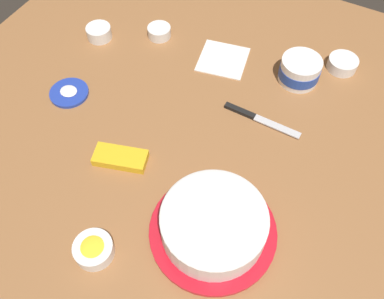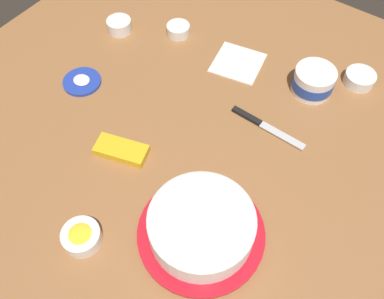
{
  "view_description": "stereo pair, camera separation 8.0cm",
  "coord_description": "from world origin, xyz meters",
  "px_view_note": "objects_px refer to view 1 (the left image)",
  "views": [
    {
      "loc": [
        -0.37,
        0.64,
        0.96
      ],
      "look_at": [
        -0.08,
        0.09,
        0.04
      ],
      "focal_mm": 38.93,
      "sensor_mm": 36.0,
      "label": 1
    },
    {
      "loc": [
        -0.44,
        0.6,
        0.96
      ],
      "look_at": [
        -0.08,
        0.09,
        0.04
      ],
      "focal_mm": 38.93,
      "sensor_mm": 36.0,
      "label": 2
    }
  ],
  "objects_px": {
    "spreading_knife": "(255,117)",
    "candy_box_lower": "(120,158)",
    "frosting_tub": "(300,70)",
    "sprinkle_bowl_blue": "(159,31)",
    "sprinkle_bowl_orange": "(343,63)",
    "paper_napkin": "(223,59)",
    "frosting_tub_lid": "(69,93)",
    "frosted_cake": "(214,225)",
    "sprinkle_bowl_yellow": "(94,249)",
    "sprinkle_bowl_green": "(99,32)"
  },
  "relations": [
    {
      "from": "frosting_tub",
      "to": "paper_napkin",
      "type": "distance_m",
      "value": 0.25
    },
    {
      "from": "sprinkle_bowl_orange",
      "to": "paper_napkin",
      "type": "height_order",
      "value": "sprinkle_bowl_orange"
    },
    {
      "from": "sprinkle_bowl_green",
      "to": "candy_box_lower",
      "type": "bearing_deg",
      "value": 131.5
    },
    {
      "from": "sprinkle_bowl_yellow",
      "to": "candy_box_lower",
      "type": "bearing_deg",
      "value": -69.81
    },
    {
      "from": "paper_napkin",
      "to": "frosting_tub_lid",
      "type": "bearing_deg",
      "value": 45.35
    },
    {
      "from": "frosted_cake",
      "to": "frosting_tub_lid",
      "type": "distance_m",
      "value": 0.62
    },
    {
      "from": "sprinkle_bowl_orange",
      "to": "sprinkle_bowl_yellow",
      "type": "height_order",
      "value": "sprinkle_bowl_yellow"
    },
    {
      "from": "sprinkle_bowl_green",
      "to": "sprinkle_bowl_orange",
      "type": "relative_size",
      "value": 0.89
    },
    {
      "from": "sprinkle_bowl_orange",
      "to": "paper_napkin",
      "type": "distance_m",
      "value": 0.38
    },
    {
      "from": "frosted_cake",
      "to": "sprinkle_bowl_yellow",
      "type": "height_order",
      "value": "frosted_cake"
    },
    {
      "from": "sprinkle_bowl_green",
      "to": "sprinkle_bowl_blue",
      "type": "bearing_deg",
      "value": -149.98
    },
    {
      "from": "frosting_tub_lid",
      "to": "sprinkle_bowl_green",
      "type": "distance_m",
      "value": 0.26
    },
    {
      "from": "frosted_cake",
      "to": "sprinkle_bowl_blue",
      "type": "bearing_deg",
      "value": -49.21
    },
    {
      "from": "sprinkle_bowl_blue",
      "to": "candy_box_lower",
      "type": "bearing_deg",
      "value": 108.68
    },
    {
      "from": "sprinkle_bowl_blue",
      "to": "sprinkle_bowl_orange",
      "type": "bearing_deg",
      "value": -166.47
    },
    {
      "from": "spreading_knife",
      "to": "sprinkle_bowl_yellow",
      "type": "xyz_separation_m",
      "value": [
        0.17,
        0.55,
        0.02
      ]
    },
    {
      "from": "sprinkle_bowl_green",
      "to": "candy_box_lower",
      "type": "distance_m",
      "value": 0.51
    },
    {
      "from": "frosted_cake",
      "to": "candy_box_lower",
      "type": "xyz_separation_m",
      "value": [
        0.31,
        -0.07,
        -0.04
      ]
    },
    {
      "from": "frosting_tub",
      "to": "sprinkle_bowl_blue",
      "type": "bearing_deg",
      "value": 3.44
    },
    {
      "from": "sprinkle_bowl_blue",
      "to": "paper_napkin",
      "type": "distance_m",
      "value": 0.24
    },
    {
      "from": "spreading_knife",
      "to": "sprinkle_bowl_green",
      "type": "relative_size",
      "value": 2.86
    },
    {
      "from": "frosting_tub",
      "to": "candy_box_lower",
      "type": "xyz_separation_m",
      "value": [
        0.32,
        0.51,
        -0.03
      ]
    },
    {
      "from": "sprinkle_bowl_orange",
      "to": "sprinkle_bowl_blue",
      "type": "distance_m",
      "value": 0.61
    },
    {
      "from": "frosting_tub",
      "to": "sprinkle_bowl_blue",
      "type": "distance_m",
      "value": 0.48
    },
    {
      "from": "paper_napkin",
      "to": "candy_box_lower",
      "type": "bearing_deg",
      "value": 80.88
    },
    {
      "from": "spreading_knife",
      "to": "candy_box_lower",
      "type": "xyz_separation_m",
      "value": [
        0.26,
        0.31,
        0.01
      ]
    },
    {
      "from": "frosting_tub_lid",
      "to": "frosting_tub",
      "type": "bearing_deg",
      "value": -146.95
    },
    {
      "from": "frosted_cake",
      "to": "sprinkle_bowl_green",
      "type": "bearing_deg",
      "value": -34.75
    },
    {
      "from": "frosted_cake",
      "to": "candy_box_lower",
      "type": "height_order",
      "value": "frosted_cake"
    },
    {
      "from": "sprinkle_bowl_yellow",
      "to": "paper_napkin",
      "type": "xyz_separation_m",
      "value": [
        0.01,
        -0.73,
        -0.02
      ]
    },
    {
      "from": "frosting_tub",
      "to": "frosting_tub_lid",
      "type": "bearing_deg",
      "value": 33.05
    },
    {
      "from": "frosted_cake",
      "to": "sprinkle_bowl_yellow",
      "type": "relative_size",
      "value": 3.31
    },
    {
      "from": "frosting_tub_lid",
      "to": "paper_napkin",
      "type": "relative_size",
      "value": 0.79
    },
    {
      "from": "sprinkle_bowl_green",
      "to": "sprinkle_bowl_orange",
      "type": "bearing_deg",
      "value": -162.37
    },
    {
      "from": "spreading_knife",
      "to": "paper_napkin",
      "type": "bearing_deg",
      "value": -43.08
    },
    {
      "from": "frosting_tub_lid",
      "to": "candy_box_lower",
      "type": "distance_m",
      "value": 0.3
    },
    {
      "from": "frosting_tub_lid",
      "to": "spreading_knife",
      "type": "distance_m",
      "value": 0.57
    },
    {
      "from": "spreading_knife",
      "to": "sprinkle_bowl_yellow",
      "type": "distance_m",
      "value": 0.58
    },
    {
      "from": "candy_box_lower",
      "to": "paper_napkin",
      "type": "bearing_deg",
      "value": -115.98
    },
    {
      "from": "frosting_tub_lid",
      "to": "frosted_cake",
      "type": "bearing_deg",
      "value": 161.38
    },
    {
      "from": "sprinkle_bowl_orange",
      "to": "sprinkle_bowl_yellow",
      "type": "xyz_separation_m",
      "value": [
        0.34,
        0.87,
        0.0
      ]
    },
    {
      "from": "frosting_tub",
      "to": "sprinkle_bowl_green",
      "type": "bearing_deg",
      "value": 11.18
    },
    {
      "from": "frosting_tub",
      "to": "candy_box_lower",
      "type": "bearing_deg",
      "value": 58.01
    },
    {
      "from": "sprinkle_bowl_orange",
      "to": "sprinkle_bowl_blue",
      "type": "bearing_deg",
      "value": 13.53
    },
    {
      "from": "spreading_knife",
      "to": "paper_napkin",
      "type": "relative_size",
      "value": 1.58
    },
    {
      "from": "frosting_tub",
      "to": "sprinkle_bowl_green",
      "type": "distance_m",
      "value": 0.67
    },
    {
      "from": "spreading_knife",
      "to": "sprinkle_bowl_yellow",
      "type": "bearing_deg",
      "value": 72.54
    },
    {
      "from": "frosting_tub",
      "to": "sprinkle_bowl_orange",
      "type": "height_order",
      "value": "frosting_tub"
    },
    {
      "from": "frosting_tub",
      "to": "sprinkle_bowl_yellow",
      "type": "xyz_separation_m",
      "value": [
        0.23,
        0.76,
        -0.02
      ]
    },
    {
      "from": "sprinkle_bowl_blue",
      "to": "paper_napkin",
      "type": "height_order",
      "value": "sprinkle_bowl_blue"
    }
  ]
}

